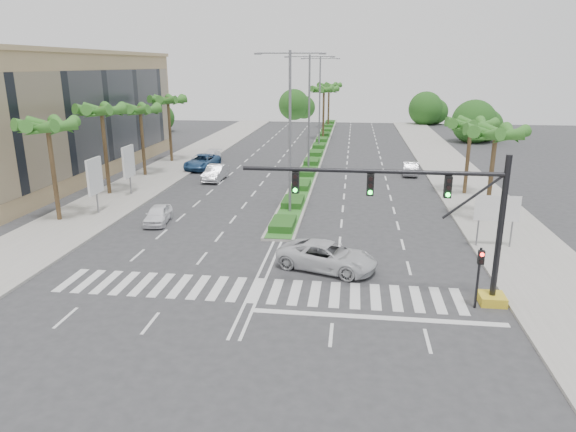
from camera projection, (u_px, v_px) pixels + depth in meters
name	position (u px, v px, depth m)	size (l,w,h in m)	color
ground	(256.00, 290.00, 26.04)	(160.00, 160.00, 0.00)	#333335
footpath_right	(477.00, 200.00, 43.19)	(6.00, 120.00, 0.15)	gray
footpath_left	(133.00, 189.00, 46.89)	(6.00, 120.00, 0.15)	gray
median	(318.00, 149.00, 68.82)	(2.20, 75.00, 0.20)	gray
median_grass	(318.00, 148.00, 68.78)	(1.80, 75.00, 0.04)	#2C6221
building	(52.00, 116.00, 52.23)	(12.00, 36.00, 12.00)	tan
signal_gantry	(450.00, 233.00, 23.93)	(12.60, 1.20, 7.20)	gold
pedestrian_signal	(479.00, 268.00, 23.53)	(0.28, 0.36, 3.00)	black
direction_sign	(497.00, 211.00, 31.30)	(2.70, 0.11, 3.40)	slate
billboard_near	(95.00, 177.00, 38.38)	(0.18, 2.10, 4.35)	slate
billboard_far	(129.00, 162.00, 44.08)	(0.18, 2.10, 4.35)	slate
palm_left_near	(48.00, 129.00, 35.66)	(4.57, 4.68, 7.55)	brown
palm_left_mid	(102.00, 113.00, 43.16)	(4.57, 4.68, 7.95)	brown
palm_left_far	(140.00, 112.00, 50.94)	(4.57, 4.68, 7.35)	brown
palm_left_end	(168.00, 102.00, 58.44)	(4.57, 4.68, 7.75)	brown
palm_right_near	(496.00, 136.00, 35.83)	(4.57, 4.68, 7.05)	brown
palm_right_far	(471.00, 127.00, 43.52)	(4.57, 4.68, 6.75)	brown
palm_median_a	(324.00, 91.00, 76.32)	(4.57, 4.68, 8.05)	brown
palm_median_b	(329.00, 87.00, 90.59)	(4.57, 4.68, 8.05)	brown
streetlight_near	(290.00, 125.00, 37.43)	(5.10, 0.25, 12.00)	slate
streetlight_mid	(309.00, 107.00, 52.65)	(5.10, 0.25, 12.00)	slate
streetlight_far	(320.00, 98.00, 67.86)	(5.10, 0.25, 12.00)	slate
car_parked_a	(158.00, 214.00, 36.93)	(1.53, 3.79, 1.29)	white
car_parked_b	(215.00, 173.00, 50.62)	(1.61, 4.61, 1.52)	#BDBCC1
car_parked_c	(202.00, 162.00, 56.13)	(2.64, 5.72, 1.59)	#294E7D
car_parked_d	(210.00, 157.00, 59.40)	(1.94, 4.76, 1.38)	white
car_crossing	(327.00, 256.00, 28.54)	(2.56, 5.54, 1.54)	silver
car_right	(410.00, 168.00, 53.22)	(1.50, 4.31, 1.42)	#B3B3B8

